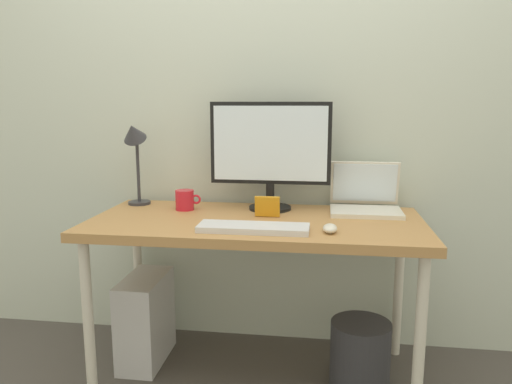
% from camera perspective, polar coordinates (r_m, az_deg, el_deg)
% --- Properties ---
extents(ground_plane, '(6.00, 6.00, 0.00)m').
position_cam_1_polar(ground_plane, '(2.42, 0.00, -20.27)').
color(ground_plane, '#4C4742').
extents(back_wall, '(4.40, 0.04, 2.60)m').
position_cam_1_polar(back_wall, '(2.48, 1.30, 11.90)').
color(back_wall, silver).
rests_on(back_wall, ground_plane).
extents(desk, '(1.44, 0.68, 0.73)m').
position_cam_1_polar(desk, '(2.16, 0.00, -4.82)').
color(desk, '#B7844C').
rests_on(desk, ground_plane).
extents(monitor, '(0.56, 0.20, 0.50)m').
position_cam_1_polar(monitor, '(2.29, 1.67, 4.99)').
color(monitor, black).
rests_on(monitor, desk).
extents(laptop, '(0.32, 0.27, 0.23)m').
position_cam_1_polar(laptop, '(2.34, 12.57, -0.83)').
color(laptop, silver).
rests_on(laptop, desk).
extents(desk_lamp, '(0.11, 0.16, 0.42)m').
position_cam_1_polar(desk_lamp, '(2.45, -13.92, 5.33)').
color(desk_lamp, '#333338').
rests_on(desk_lamp, desk).
extents(keyboard, '(0.44, 0.14, 0.02)m').
position_cam_1_polar(keyboard, '(1.95, -0.30, -4.18)').
color(keyboard, silver).
rests_on(keyboard, desk).
extents(mouse, '(0.06, 0.09, 0.03)m').
position_cam_1_polar(mouse, '(1.94, 8.59, -4.19)').
color(mouse, silver).
rests_on(mouse, desk).
extents(coffee_mug, '(0.12, 0.09, 0.09)m').
position_cam_1_polar(coffee_mug, '(2.34, -8.24, -0.92)').
color(coffee_mug, red).
rests_on(coffee_mug, desk).
extents(photo_frame, '(0.11, 0.03, 0.09)m').
position_cam_1_polar(photo_frame, '(2.17, 1.32, -1.69)').
color(photo_frame, orange).
rests_on(photo_frame, desk).
extents(computer_tower, '(0.18, 0.36, 0.42)m').
position_cam_1_polar(computer_tower, '(2.49, -12.70, -14.19)').
color(computer_tower, silver).
rests_on(computer_tower, ground_plane).
extents(wastebasket, '(0.26, 0.26, 0.30)m').
position_cam_1_polar(wastebasket, '(2.30, 11.98, -18.01)').
color(wastebasket, '#333338').
rests_on(wastebasket, ground_plane).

